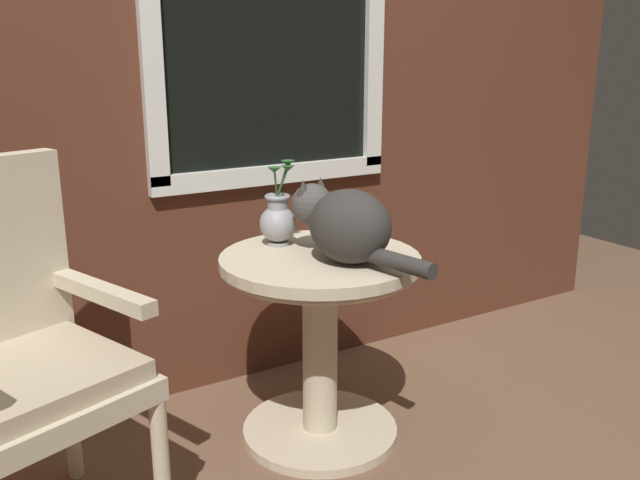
% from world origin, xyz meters
% --- Properties ---
extents(back_wall, '(4.00, 0.07, 2.60)m').
position_xyz_m(back_wall, '(0.01, 0.84, 1.30)').
color(back_wall, '#562D1E').
rests_on(back_wall, ground_plane).
extents(wicker_side_table, '(0.63, 0.63, 0.63)m').
position_xyz_m(wicker_side_table, '(0.09, 0.30, 0.42)').
color(wicker_side_table, beige).
rests_on(wicker_side_table, ground_plane).
extents(wicker_chair, '(0.61, 0.61, 0.99)m').
position_xyz_m(wicker_chair, '(-0.82, 0.28, 0.54)').
color(wicker_chair, beige).
rests_on(wicker_chair, ground_plane).
extents(cat, '(0.27, 0.54, 0.23)m').
position_xyz_m(cat, '(0.12, 0.21, 0.74)').
color(cat, '#33302D').
rests_on(cat, wicker_side_table).
extents(pewter_vase_with_ivy, '(0.12, 0.12, 0.28)m').
position_xyz_m(pewter_vase_with_ivy, '(0.03, 0.47, 0.72)').
color(pewter_vase_with_ivy, '#99999E').
rests_on(pewter_vase_with_ivy, wicker_side_table).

